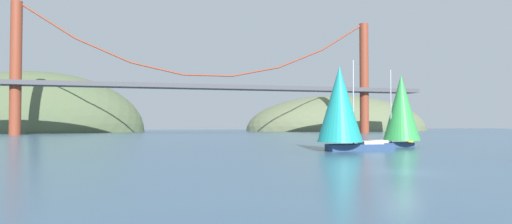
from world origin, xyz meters
name	(u,v)px	position (x,y,z in m)	size (l,w,h in m)	color
ground_plane	(402,172)	(0.00, 0.00, 0.00)	(360.00, 360.00, 0.00)	#385670
headland_left	(34,132)	(-55.00, 135.00, 0.00)	(74.05, 44.00, 42.38)	#4C5B3D
headland_right	(339,131)	(60.00, 135.00, 0.00)	(78.30, 44.00, 29.22)	#5B6647
suspension_bridge	(208,82)	(0.00, 95.00, 15.08)	(135.60, 6.00, 35.02)	brown
sailboat_green_sail	(401,109)	(16.43, 24.90, 5.04)	(8.26, 4.79, 10.28)	navy
sailboat_teal_sail	(341,106)	(5.07, 19.39, 5.11)	(9.02, 5.18, 10.48)	navy
channel_buoy	(410,141)	(24.17, 34.11, 0.37)	(1.10, 1.10, 2.64)	gold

